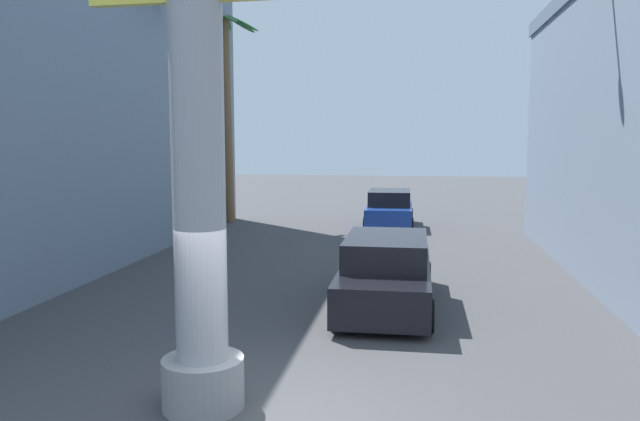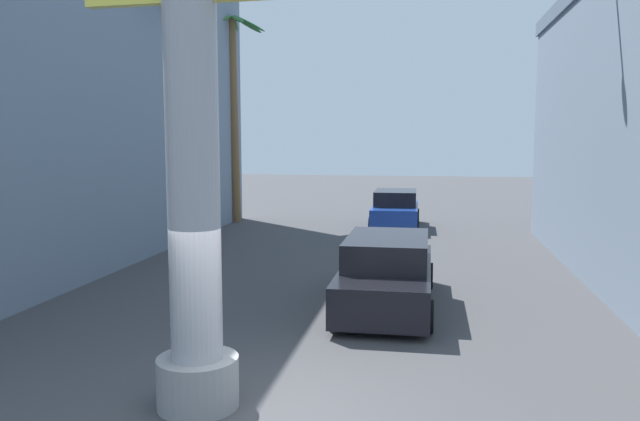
# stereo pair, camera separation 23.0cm
# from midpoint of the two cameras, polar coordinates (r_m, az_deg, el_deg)

# --- Properties ---
(ground_plane) EXTENTS (87.87, 87.87, 0.00)m
(ground_plane) POSITION_cam_midpoint_polar(r_m,az_deg,el_deg) (18.22, 2.30, -5.09)
(ground_plane) COLOR #424244
(building_left) EXTENTS (7.29, 21.26, 11.56)m
(building_left) POSITION_cam_midpoint_polar(r_m,az_deg,el_deg) (21.10, -26.42, 11.63)
(building_left) COLOR slate
(building_left) RESTS_ON ground
(street_lamp) EXTENTS (2.47, 0.28, 7.89)m
(street_lamp) POSITION_cam_midpoint_polar(r_m,az_deg,el_deg) (15.96, 24.14, 9.71)
(street_lamp) COLOR #59595E
(street_lamp) RESTS_ON ground
(car_lead) EXTENTS (2.04, 5.11, 1.56)m
(car_lead) POSITION_cam_midpoint_polar(r_m,az_deg,el_deg) (13.92, 5.60, -5.69)
(car_lead) COLOR black
(car_lead) RESTS_ON ground
(car_far) EXTENTS (2.02, 4.49, 1.56)m
(car_far) POSITION_cam_midpoint_polar(r_m,az_deg,el_deg) (25.95, 6.12, 0.04)
(car_far) COLOR black
(car_far) RESTS_ON ground
(palm_tree_far_left) EXTENTS (2.87, 2.89, 8.97)m
(palm_tree_far_left) POSITION_cam_midpoint_polar(r_m,az_deg,el_deg) (27.71, -8.77, 9.90)
(palm_tree_far_left) COLOR brown
(palm_tree_far_left) RESTS_ON ground
(palm_tree_mid_left) EXTENTS (3.39, 3.43, 8.69)m
(palm_tree_mid_left) POSITION_cam_midpoint_polar(r_m,az_deg,el_deg) (20.78, -17.00, 11.37)
(palm_tree_mid_left) COLOR brown
(palm_tree_mid_left) RESTS_ON ground
(pedestrian_far_left) EXTENTS (0.42, 0.42, 1.69)m
(pedestrian_far_left) POSITION_cam_midpoint_polar(r_m,az_deg,el_deg) (23.40, -10.63, -0.12)
(pedestrian_far_left) COLOR black
(pedestrian_far_left) RESTS_ON ground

